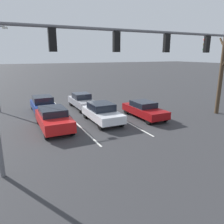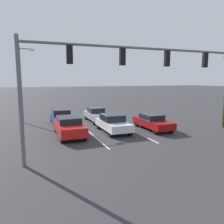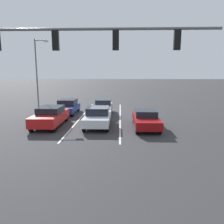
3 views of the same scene
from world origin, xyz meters
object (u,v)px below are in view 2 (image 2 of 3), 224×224
Objects in this scene: car_navy_rightlane_second at (61,116)px; traffic_signal_gantry at (112,67)px; car_red_rightlane_front at (69,126)px; car_gray_midlane_second at (96,114)px; street_lamp_right_shoulder at (22,81)px; car_white_midlane_front at (113,123)px; car_maroon_leftlane_front at (152,122)px.

traffic_signal_gantry is at bearing 98.04° from car_navy_rightlane_second.
car_red_rightlane_front is at bearing 88.84° from car_navy_rightlane_second.
traffic_signal_gantry is at bearing 78.14° from car_gray_midlane_second.
traffic_signal_gantry is at bearing 112.12° from street_lamp_right_shoulder.
street_lamp_right_shoulder reaches higher than car_navy_rightlane_second.
car_white_midlane_front is at bearing 89.51° from car_gray_midlane_second.
car_maroon_leftlane_front is 0.59× the size of street_lamp_right_shoulder.
street_lamp_right_shoulder reaches higher than car_red_rightlane_front.
car_navy_rightlane_second is at bearing -37.22° from car_maroon_leftlane_front.
car_red_rightlane_front is 0.60× the size of street_lamp_right_shoulder.
car_maroon_leftlane_front is at bearing 124.00° from car_gray_midlane_second.
car_maroon_leftlane_front is at bearing 146.23° from street_lamp_right_shoulder.
car_maroon_leftlane_front is 1.06× the size of car_navy_rightlane_second.
car_red_rightlane_front reaches higher than car_maroon_leftlane_front.
car_maroon_leftlane_front is 1.02× the size of car_gray_midlane_second.
street_lamp_right_shoulder reaches higher than car_maroon_leftlane_front.
car_red_rightlane_front is 0.33× the size of traffic_signal_gantry.
car_red_rightlane_front is (7.46, -0.32, 0.09)m from car_maroon_leftlane_front.
car_gray_midlane_second reaches higher than car_maroon_leftlane_front.
street_lamp_right_shoulder is at bearing -43.88° from car_white_midlane_front.
car_white_midlane_front reaches higher than car_gray_midlane_second.
traffic_signal_gantry is at bearing 106.69° from car_red_rightlane_front.
car_navy_rightlane_second is at bearing -54.94° from car_white_midlane_front.
car_navy_rightlane_second reaches higher than car_maroon_leftlane_front.
car_red_rightlane_front is at bearing 53.26° from car_gray_midlane_second.
car_maroon_leftlane_front is at bearing 174.20° from car_white_midlane_front.
car_gray_midlane_second is at bearing -90.49° from car_white_midlane_front.
car_navy_rightlane_second is at bearing 154.47° from street_lamp_right_shoulder.
car_maroon_leftlane_front is 0.33× the size of traffic_signal_gantry.
car_white_midlane_front is 6.37m from car_navy_rightlane_second.
car_white_midlane_front is 0.58× the size of street_lamp_right_shoulder.
car_maroon_leftlane_front is 3.72m from car_white_midlane_front.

